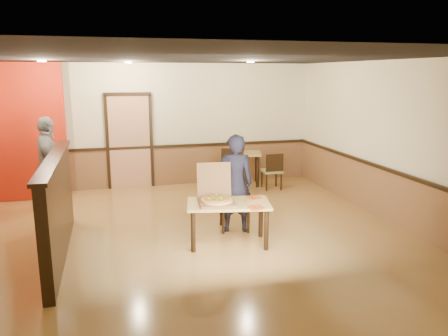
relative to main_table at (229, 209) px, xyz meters
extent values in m
plane|color=#AC7F42|center=(-0.45, 0.41, -0.56)|extent=(7.00, 7.00, 0.00)
plane|color=black|center=(-0.45, 0.41, 2.24)|extent=(7.00, 7.00, 0.00)
plane|color=#F1E8BC|center=(-0.45, 3.91, 0.84)|extent=(7.00, 0.00, 7.00)
plane|color=#F1E8BC|center=(3.05, 0.41, 0.84)|extent=(0.00, 7.00, 7.00)
cube|color=brown|center=(-0.45, 3.88, -0.11)|extent=(7.00, 0.04, 0.90)
cube|color=black|center=(-0.45, 3.86, 0.36)|extent=(7.00, 0.06, 0.06)
cube|color=brown|center=(3.02, 0.41, -0.11)|extent=(0.04, 7.00, 0.90)
cube|color=black|center=(3.00, 0.41, 0.36)|extent=(0.06, 7.00, 0.06)
cube|color=tan|center=(-1.25, 3.87, 0.49)|extent=(0.90, 0.06, 2.10)
cube|color=black|center=(-2.45, 0.21, 0.14)|extent=(0.14, 3.00, 1.40)
cube|color=black|center=(-2.45, 0.21, 0.86)|extent=(0.20, 3.10, 0.05)
cube|color=#B41F0C|center=(-3.35, 3.41, 0.84)|extent=(1.60, 0.20, 2.78)
cylinder|color=beige|center=(-2.75, 2.21, 2.22)|extent=(0.14, 0.14, 0.02)
cylinder|color=beige|center=(-1.25, 2.91, 2.22)|extent=(0.14, 0.14, 0.02)
cylinder|color=beige|center=(0.95, 1.91, 2.22)|extent=(0.14, 0.14, 0.02)
cube|color=tan|center=(0.00, 0.00, 0.09)|extent=(1.35, 0.93, 0.04)
cylinder|color=black|center=(-0.58, -0.17, -0.25)|extent=(0.07, 0.07, 0.62)
cylinder|color=black|center=(-0.48, 0.37, -0.25)|extent=(0.07, 0.07, 0.62)
cylinder|color=black|center=(0.48, -0.37, -0.25)|extent=(0.07, 0.07, 0.62)
cylinder|color=black|center=(0.58, 0.17, -0.25)|extent=(0.07, 0.07, 0.62)
cube|color=olive|center=(0.27, 0.61, -0.06)|extent=(0.57, 0.57, 0.06)
cube|color=black|center=(0.31, 0.83, 0.21)|extent=(0.48, 0.12, 0.48)
cylinder|color=black|center=(0.03, 0.44, -0.34)|extent=(0.05, 0.05, 0.43)
cylinder|color=black|center=(0.10, 0.84, -0.34)|extent=(0.05, 0.05, 0.43)
cylinder|color=black|center=(0.44, 0.37, -0.34)|extent=(0.05, 0.05, 0.43)
cylinder|color=black|center=(0.51, 0.78, -0.34)|extent=(0.05, 0.05, 0.43)
cube|color=olive|center=(0.92, 2.91, -0.06)|extent=(0.65, 0.65, 0.07)
cube|color=black|center=(0.84, 2.70, 0.21)|extent=(0.46, 0.22, 0.48)
cylinder|color=black|center=(1.19, 3.03, -0.34)|extent=(0.05, 0.05, 0.43)
cylinder|color=black|center=(1.04, 2.65, -0.34)|extent=(0.05, 0.05, 0.43)
cylinder|color=black|center=(0.80, 3.18, -0.34)|extent=(0.05, 0.05, 0.43)
cylinder|color=black|center=(0.65, 2.80, -0.34)|extent=(0.05, 0.05, 0.43)
cube|color=olive|center=(1.82, 2.91, -0.14)|extent=(0.43, 0.43, 0.05)
cube|color=black|center=(1.81, 2.72, 0.08)|extent=(0.40, 0.05, 0.40)
cylinder|color=black|center=(2.00, 3.08, -0.38)|extent=(0.04, 0.04, 0.36)
cylinder|color=black|center=(1.98, 2.74, -0.38)|extent=(0.04, 0.04, 0.36)
cylinder|color=black|center=(1.65, 3.09, -0.38)|extent=(0.04, 0.04, 0.36)
cylinder|color=black|center=(1.64, 2.75, -0.38)|extent=(0.04, 0.04, 0.36)
cube|color=tan|center=(1.37, 3.46, 0.19)|extent=(0.89, 0.89, 0.04)
cylinder|color=black|center=(1.03, 3.28, -0.20)|extent=(0.07, 0.07, 0.72)
cylinder|color=black|center=(1.18, 3.81, -0.20)|extent=(0.07, 0.07, 0.72)
cylinder|color=black|center=(1.56, 3.12, -0.20)|extent=(0.07, 0.07, 0.72)
cylinder|color=black|center=(1.71, 3.65, -0.20)|extent=(0.07, 0.07, 0.72)
imported|color=black|center=(0.26, 0.53, 0.26)|extent=(0.66, 0.50, 1.62)
imported|color=gray|center=(-2.82, 2.53, 0.34)|extent=(0.49, 1.07, 1.79)
cube|color=brown|center=(-0.19, -0.01, 0.12)|extent=(0.58, 0.58, 0.04)
cube|color=brown|center=(-0.15, 0.29, 0.40)|extent=(0.54, 0.16, 0.52)
cylinder|color=#E09651|center=(-0.19, -0.01, 0.16)|extent=(0.56, 0.56, 0.03)
cube|color=#C03C0D|center=(0.32, -0.35, 0.11)|extent=(0.24, 0.24, 0.00)
cylinder|color=silver|center=(0.29, -0.35, 0.11)|extent=(0.03, 0.19, 0.01)
cube|color=silver|center=(0.35, -0.35, 0.11)|extent=(0.04, 0.20, 0.00)
cube|color=#C03C0D|center=(0.45, 0.14, 0.11)|extent=(0.25, 0.25, 0.00)
cylinder|color=silver|center=(0.42, 0.14, 0.11)|extent=(0.06, 0.17, 0.01)
cube|color=silver|center=(0.48, 0.14, 0.11)|extent=(0.07, 0.18, 0.00)
cylinder|color=#9B461C|center=(1.31, 3.46, 0.27)|extent=(0.05, 0.05, 0.13)
camera|label=1|loc=(-1.69, -6.10, 2.02)|focal=35.00mm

